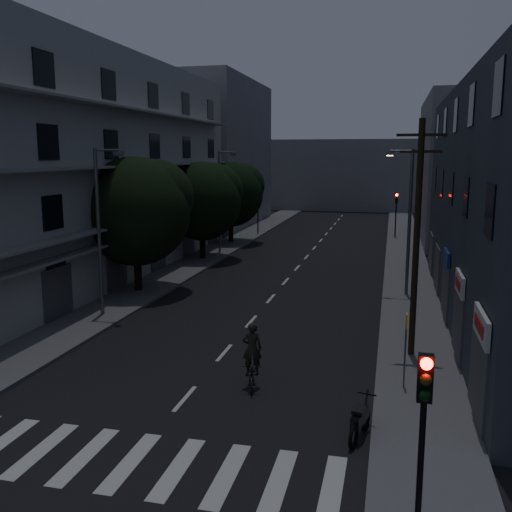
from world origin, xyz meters
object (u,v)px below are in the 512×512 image
at_px(cyclist, 252,365).
at_px(traffic_signal_near, 423,415).
at_px(motorcycle, 360,421).
at_px(bus_stop_sign, 406,337).
at_px(utility_pole, 417,235).

bearing_deg(cyclist, traffic_signal_near, -69.84).
bearing_deg(motorcycle, traffic_signal_near, -61.54).
height_order(motorcycle, cyclist, cyclist).
height_order(traffic_signal_near, cyclist, traffic_signal_near).
bearing_deg(bus_stop_sign, cyclist, -170.07).
bearing_deg(bus_stop_sign, traffic_signal_near, -89.36).
relative_size(traffic_signal_near, motorcycle, 2.18).
bearing_deg(traffic_signal_near, bus_stop_sign, 90.64).
xyz_separation_m(motorcycle, cyclist, (-3.78, 2.74, 0.29)).
relative_size(traffic_signal_near, bus_stop_sign, 1.62).
bearing_deg(utility_pole, motorcycle, -102.78).
height_order(traffic_signal_near, utility_pole, utility_pole).
relative_size(traffic_signal_near, cyclist, 1.79).
relative_size(utility_pole, cyclist, 3.93).
bearing_deg(motorcycle, bus_stop_sign, 83.91).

